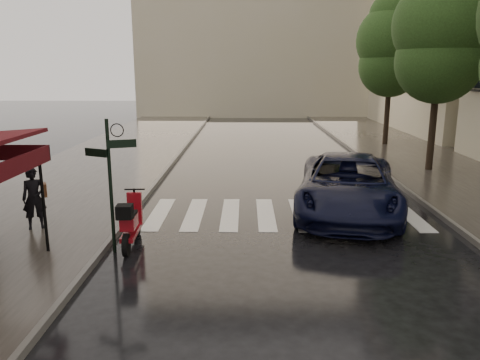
{
  "coord_description": "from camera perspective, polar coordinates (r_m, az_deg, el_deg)",
  "views": [
    {
      "loc": [
        1.85,
        -7.2,
        4.11
      ],
      "look_at": [
        1.71,
        4.43,
        1.4
      ],
      "focal_mm": 35.0,
      "sensor_mm": 36.0,
      "label": 1
    }
  ],
  "objects": [
    {
      "name": "tree_mid",
      "position": [
        20.72,
        23.34,
        16.2
      ],
      "size": [
        3.8,
        3.8,
        8.34
      ],
      "color": "black",
      "rests_on": "sidewalk_far"
    },
    {
      "name": "parked_car",
      "position": [
        14.12,
        13.01,
        -0.59
      ],
      "size": [
        3.92,
        6.52,
        1.69
      ],
      "primitive_type": "imported",
      "rotation": [
        0.0,
        0.0,
        -0.19
      ],
      "color": "black",
      "rests_on": "ground"
    },
    {
      "name": "sidewalk_far",
      "position": [
        21.35,
        23.86,
        1.05
      ],
      "size": [
        5.5,
        60.0,
        0.12
      ],
      "primitive_type": "cube",
      "color": "#38332D",
      "rests_on": "ground"
    },
    {
      "name": "sidewalk_near",
      "position": [
        20.63,
        -17.25,
        1.2
      ],
      "size": [
        6.0,
        60.0,
        0.12
      ],
      "primitive_type": "cube",
      "color": "#38332D",
      "rests_on": "ground"
    },
    {
      "name": "ground",
      "position": [
        8.5,
        -12.45,
        -16.16
      ],
      "size": [
        120.0,
        120.0,
        0.0
      ],
      "primitive_type": "plane",
      "color": "black",
      "rests_on": "ground"
    },
    {
      "name": "tree_far",
      "position": [
        27.39,
        18.01,
        15.32
      ],
      "size": [
        3.8,
        3.8,
        8.16
      ],
      "color": "black",
      "rests_on": "sidewalk_far"
    },
    {
      "name": "curb_far",
      "position": [
        20.41,
        16.62,
        1.16
      ],
      "size": [
        0.12,
        60.0,
        0.16
      ],
      "primitive_type": "cube",
      "color": "#595651",
      "rests_on": "ground"
    },
    {
      "name": "backdrop_building",
      "position": [
        45.6,
        2.28,
        20.54
      ],
      "size": [
        22.0,
        6.0,
        20.0
      ],
      "primitive_type": "cube",
      "color": "#BEB491",
      "rests_on": "ground"
    },
    {
      "name": "crosswalk",
      "position": [
        13.87,
        5.34,
        -4.15
      ],
      "size": [
        7.85,
        3.2,
        0.01
      ],
      "color": "silver",
      "rests_on": "ground"
    },
    {
      "name": "pedestrian_with_umbrella",
      "position": [
        12.98,
        -24.12,
        1.4
      ],
      "size": [
        1.28,
        1.29,
        2.42
      ],
      "rotation": [
        0.0,
        0.0,
        0.45
      ],
      "color": "black",
      "rests_on": "sidewalk_near"
    },
    {
      "name": "curb_near",
      "position": [
        19.9,
        -8.86,
        1.26
      ],
      "size": [
        0.12,
        60.0,
        0.16
      ],
      "primitive_type": "cube",
      "color": "#595651",
      "rests_on": "ground"
    },
    {
      "name": "scooter",
      "position": [
        11.48,
        -13.18,
        -5.14
      ],
      "size": [
        0.51,
        1.91,
        1.25
      ],
      "rotation": [
        0.0,
        0.0,
        0.05
      ],
      "color": "black",
      "rests_on": "ground"
    },
    {
      "name": "signpost",
      "position": [
        10.89,
        -15.54,
        0.55
      ],
      "size": [
        1.17,
        0.29,
        3.1
      ],
      "color": "black",
      "rests_on": "ground"
    }
  ]
}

